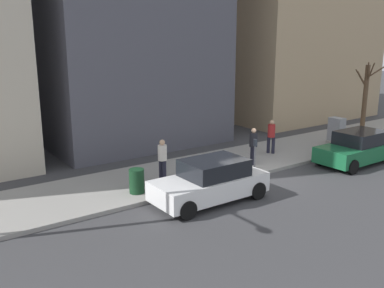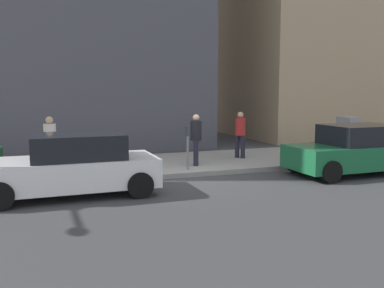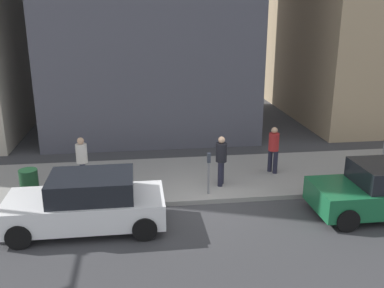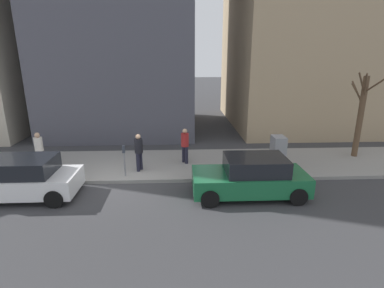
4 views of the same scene
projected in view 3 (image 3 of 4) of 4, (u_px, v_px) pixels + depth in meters
The scene contains 8 objects.
ground_plane at pixel (205, 204), 13.04m from camera, with size 120.00×120.00×0.00m, color #38383A.
sidewalk at pixel (196, 178), 14.91m from camera, with size 4.00×36.00×0.15m, color gray.
parked_car_white at pixel (87, 203), 11.44m from camera, with size 1.92×4.20×1.52m.
parking_meter at pixel (209, 169), 13.19m from camera, with size 0.14×0.10×1.35m.
trash_bin at pixel (29, 184), 13.05m from camera, with size 0.56×0.56×0.90m, color #14381E.
pedestrian_near_meter at pixel (274, 147), 14.94m from camera, with size 0.36×0.36×1.66m.
pedestrian_midblock at pixel (221, 158), 13.85m from camera, with size 0.38×0.36×1.66m.
pedestrian_far_corner at pixel (82, 159), 13.75m from camera, with size 0.40×0.36×1.66m.
Camera 3 is at (-11.73, 1.95, 5.68)m, focal length 40.00 mm.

